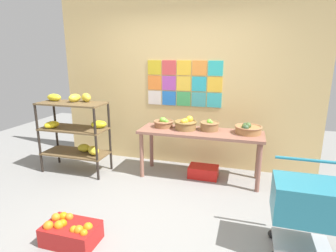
{
  "coord_description": "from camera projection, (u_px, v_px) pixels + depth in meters",
  "views": [
    {
      "loc": [
        1.04,
        -2.6,
        1.8
      ],
      "look_at": [
        -0.03,
        1.0,
        0.83
      ],
      "focal_mm": 29.38,
      "sensor_mm": 36.0,
      "label": 1
    }
  ],
  "objects": [
    {
      "name": "orange_crate_foreground",
      "position": [
        71.0,
        232.0,
        2.7
      ],
      "size": [
        0.53,
        0.34,
        0.25
      ],
      "color": "#AA1C1B",
      "rests_on": "ground"
    },
    {
      "name": "fruit_basket_left",
      "position": [
        248.0,
        129.0,
        3.85
      ],
      "size": [
        0.38,
        0.38,
        0.17
      ],
      "color": "#A26F40",
      "rests_on": "display_table"
    },
    {
      "name": "fruit_basket_right",
      "position": [
        186.0,
        124.0,
        4.07
      ],
      "size": [
        0.34,
        0.34,
        0.19
      ],
      "color": "olive",
      "rests_on": "display_table"
    },
    {
      "name": "produce_crate_under_table",
      "position": [
        203.0,
        172.0,
        4.16
      ],
      "size": [
        0.44,
        0.28,
        0.17
      ],
      "primitive_type": "cube",
      "color": "red",
      "rests_on": "ground"
    },
    {
      "name": "fruit_basket_back_left",
      "position": [
        163.0,
        123.0,
        4.21
      ],
      "size": [
        0.31,
        0.31,
        0.15
      ],
      "color": "#94613D",
      "rests_on": "display_table"
    },
    {
      "name": "banana_shelf_unit",
      "position": [
        76.0,
        127.0,
        4.25
      ],
      "size": [
        1.04,
        0.47,
        1.24
      ],
      "color": "black",
      "rests_on": "ground"
    },
    {
      "name": "back_wall_with_art",
      "position": [
        183.0,
        77.0,
        4.4
      ],
      "size": [
        4.25,
        0.07,
        2.92
      ],
      "color": "#D8B675",
      "rests_on": "ground"
    },
    {
      "name": "fruit_basket_centre",
      "position": [
        209.0,
        126.0,
        4.02
      ],
      "size": [
        0.28,
        0.28,
        0.16
      ],
      "color": "olive",
      "rests_on": "display_table"
    },
    {
      "name": "display_table",
      "position": [
        200.0,
        137.0,
        4.02
      ],
      "size": [
        1.8,
        0.55,
        0.73
      ],
      "color": "#8E5C4B",
      "rests_on": "ground"
    },
    {
      "name": "shopping_cart",
      "position": [
        306.0,
        204.0,
        2.45
      ],
      "size": [
        0.58,
        0.48,
        0.86
      ],
      "rotation": [
        0.0,
        0.0,
        -0.03
      ],
      "color": "black",
      "rests_on": "ground"
    },
    {
      "name": "ground",
      "position": [
        146.0,
        217.0,
        3.16
      ],
      "size": [
        9.41,
        9.41,
        0.0
      ],
      "primitive_type": "plane",
      "color": "gray"
    }
  ]
}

